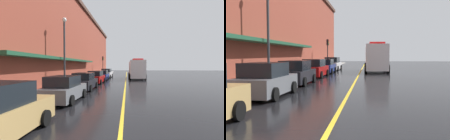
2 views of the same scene
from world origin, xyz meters
TOP-DOWN VIEW (x-y plane):
  - ground_plane at (0.00, 25.00)m, footprint 112.00×112.00m
  - sidewalk_left at (-6.20, 25.00)m, footprint 2.40×70.00m
  - lane_center_stripe at (0.00, 25.00)m, footprint 0.16×70.00m
  - brick_building_left at (-12.23, 23.99)m, footprint 10.84×64.00m
  - parked_car_1 at (-3.99, 7.16)m, footprint 2.20×4.23m
  - parked_car_2 at (-4.01, 12.48)m, footprint 2.16×4.22m
  - parked_car_3 at (-3.98, 18.48)m, footprint 2.14×4.42m
  - parked_car_4 at (-3.88, 23.81)m, footprint 2.01×4.52m
  - parked_car_5 at (-3.91, 29.65)m, footprint 2.18×4.70m
  - box_truck at (1.89, 27.05)m, footprint 2.95×8.45m
  - parking_meter_1 at (-5.35, 26.17)m, footprint 0.14×0.18m
  - street_lamp_left at (-5.95, 12.33)m, footprint 0.44×0.44m
  - traffic_light_near at (-5.29, 33.88)m, footprint 0.38×0.36m

SIDE VIEW (x-z plane):
  - ground_plane at x=0.00m, z-range 0.00..0.00m
  - lane_center_stripe at x=0.00m, z-range 0.00..0.01m
  - sidewalk_left at x=-6.20m, z-range 0.00..0.15m
  - parked_car_4 at x=-3.88m, z-range -0.05..1.55m
  - parked_car_2 at x=-4.01m, z-range -0.05..1.62m
  - parked_car_3 at x=-3.98m, z-range -0.05..1.63m
  - parked_car_1 at x=-3.99m, z-range -0.05..1.64m
  - parked_car_5 at x=-3.91m, z-range -0.06..1.71m
  - parking_meter_1 at x=-5.35m, z-range 0.39..1.72m
  - box_truck at x=1.89m, z-range -0.08..3.45m
  - traffic_light_near at x=-5.29m, z-range 1.01..5.31m
  - street_lamp_left at x=-5.95m, z-range 0.93..7.87m
  - brick_building_left at x=-12.23m, z-range 0.01..12.76m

